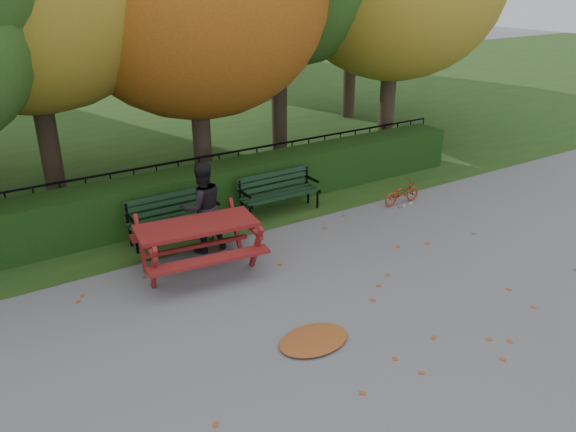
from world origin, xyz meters
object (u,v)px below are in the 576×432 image
bench_right (278,190)px  adult (203,207)px  bicycle (402,193)px  picnic_table (197,234)px  child (208,220)px  bench_left (173,213)px

bench_right → adult: size_ratio=1.04×
bench_right → bicycle: bench_right is taller
picnic_table → bicycle: size_ratio=2.27×
picnic_table → bicycle: (5.15, 0.37, -0.42)m
adult → bench_right: bearing=-156.1°
bench_right → picnic_table: bearing=-150.2°
child → adult: (-0.22, -0.30, 0.41)m
bench_left → adult: size_ratio=1.04×
child → bicycle: bearing=157.3°
child → bicycle: 4.55m
bench_right → bicycle: 2.84m
picnic_table → adult: 0.79m
bicycle → adult: bearing=86.4°
picnic_table → child: picnic_table is taller
picnic_table → adult: adult is taller
adult → bicycle: adult is taller
bench_left → picnic_table: (-0.13, -1.45, 0.16)m
picnic_table → bicycle: 5.18m
adult → child: bearing=-123.2°
bench_left → child: bearing=-45.0°
bench_left → picnic_table: size_ratio=0.81×
bench_left → bicycle: 5.14m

